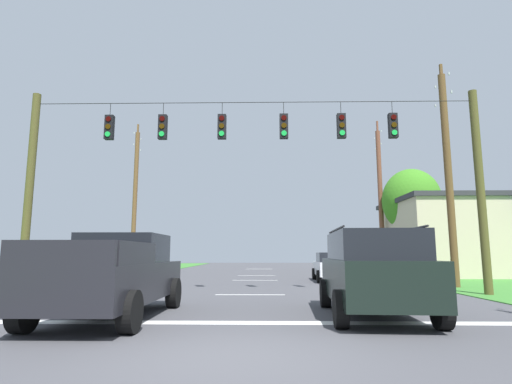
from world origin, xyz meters
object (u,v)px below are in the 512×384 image
object	(u,v)px
suv_black	(373,271)
overhead_signal_span	(252,173)
utility_pole_mid_left	(135,198)
tree_roadside_right	(420,210)
pickup_truck	(115,275)
utility_pole_mid_right	(448,172)
utility_pole_far_right	(381,198)
roadside_store	(500,237)
distant_car_oncoming	(85,264)
tree_roadside_far_right	(412,201)
distant_car_crossing_white	(333,266)

from	to	relation	value
suv_black	overhead_signal_span	bearing A→B (deg)	120.77
utility_pole_mid_left	tree_roadside_right	world-z (taller)	utility_pole_mid_left
pickup_truck	utility_pole_mid_right	distance (m)	15.14
pickup_truck	utility_pole_mid_right	xyz separation A→B (m)	(11.81, 8.53, 4.12)
suv_black	utility_pole_mid_left	bearing A→B (deg)	121.04
overhead_signal_span	utility_pole_mid_left	size ratio (longest dim) A/B	1.50
utility_pole_mid_right	utility_pole_far_right	bearing A→B (deg)	88.87
roadside_store	utility_pole_mid_left	bearing A→B (deg)	173.96
distant_car_oncoming	roadside_store	bearing A→B (deg)	1.90
utility_pole_mid_left	roadside_store	world-z (taller)	utility_pole_mid_left
tree_roadside_far_right	tree_roadside_right	bearing A→B (deg)	64.40
suv_black	tree_roadside_far_right	distance (m)	20.52
overhead_signal_span	utility_pole_far_right	size ratio (longest dim) A/B	1.51
distant_car_oncoming	tree_roadside_right	size ratio (longest dim) A/B	0.61
tree_roadside_far_right	utility_pole_mid_right	bearing A→B (deg)	-101.04
suv_black	roadside_store	size ratio (longest dim) A/B	0.35
overhead_signal_span	tree_roadside_right	world-z (taller)	overhead_signal_span
overhead_signal_span	utility_pole_mid_right	xyz separation A→B (m)	(8.76, 3.21, 0.64)
utility_pole_mid_left	roadside_store	bearing A→B (deg)	-6.04
distant_car_oncoming	utility_pole_mid_left	bearing A→B (deg)	62.02
utility_pole_mid_left	tree_roadside_far_right	distance (m)	20.24
suv_black	tree_roadside_far_right	world-z (taller)	tree_roadside_far_right
overhead_signal_span	roadside_store	size ratio (longest dim) A/B	1.21
distant_car_oncoming	tree_roadside_far_right	size ratio (longest dim) A/B	0.59
overhead_signal_span	suv_black	distance (m)	6.81
distant_car_crossing_white	tree_roadside_right	world-z (taller)	tree_roadside_right
roadside_store	utility_pole_mid_right	bearing A→B (deg)	-128.01
distant_car_crossing_white	roadside_store	size ratio (longest dim) A/B	0.31
distant_car_oncoming	utility_pole_far_right	xyz separation A→B (m)	(20.28, 2.89, 4.72)
pickup_truck	utility_pole_mid_left	xyz separation A→B (m)	(-6.32, 20.82, 4.66)
distant_car_crossing_white	distant_car_oncoming	size ratio (longest dim) A/B	1.00
tree_roadside_right	utility_pole_mid_left	bearing A→B (deg)	-170.87
suv_black	distant_car_oncoming	xyz separation A→B (m)	(-14.31, 16.96, -0.27)
tree_roadside_right	tree_roadside_far_right	distance (m)	6.30
tree_roadside_right	roadside_store	size ratio (longest dim) A/B	0.51
utility_pole_far_right	roadside_store	bearing A→B (deg)	-15.19
overhead_signal_span	distant_car_oncoming	distance (m)	16.80
utility_pole_far_right	roadside_store	distance (m)	8.08
pickup_truck	utility_pole_far_right	distance (m)	23.85
utility_pole_far_right	roadside_store	xyz separation A→B (m)	(7.27, -1.97, -2.95)
utility_pole_mid_left	tree_roadside_right	xyz separation A→B (m)	(22.86, 3.67, -0.59)
utility_pole_mid_left	tree_roadside_right	size ratio (longest dim) A/B	1.60
overhead_signal_span	pickup_truck	xyz separation A→B (m)	(-3.05, -5.32, -3.48)
pickup_truck	tree_roadside_far_right	bearing A→B (deg)	53.71
overhead_signal_span	distant_car_oncoming	bearing A→B (deg)	133.54
overhead_signal_span	tree_roadside_right	xyz separation A→B (m)	(13.49, 19.18, 0.59)
suv_black	utility_pole_mid_right	xyz separation A→B (m)	(5.74, 8.29, 4.03)
tree_roadside_far_right	roadside_store	xyz separation A→B (m)	(5.49, -0.70, -2.51)
pickup_truck	utility_pole_mid_left	size ratio (longest dim) A/B	0.47
roadside_store	overhead_signal_span	bearing A→B (deg)	-141.78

